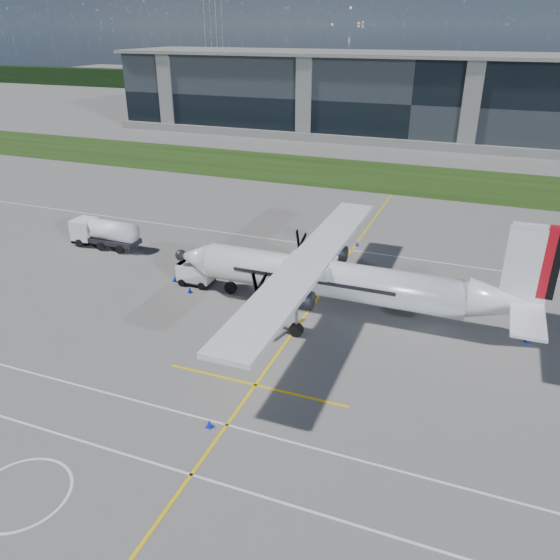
{
  "coord_description": "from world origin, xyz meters",
  "views": [
    {
      "loc": [
        14.52,
        -31.49,
        20.35
      ],
      "look_at": [
        1.05,
        3.3,
        2.84
      ],
      "focal_mm": 35.0,
      "sensor_mm": 36.0,
      "label": 1
    }
  ],
  "objects_px": {
    "turboprop_aircraft": "(344,260)",
    "safety_cone_tail": "(528,339)",
    "safety_cone_stbdwing": "(357,243)",
    "safety_cone_fwd": "(175,279)",
    "ground_crew_person": "(182,269)",
    "baggage_tug": "(196,274)",
    "safety_cone_nose_port": "(190,290)",
    "safety_cone_nose_stbd": "(198,274)",
    "pylon_west": "(214,42)",
    "fuel_tanker_truck": "(101,233)",
    "safety_cone_portwing": "(209,423)"
  },
  "relations": [
    {
      "from": "turboprop_aircraft",
      "to": "safety_cone_tail",
      "type": "distance_m",
      "value": 14.05
    },
    {
      "from": "safety_cone_stbdwing",
      "to": "safety_cone_fwd",
      "type": "distance_m",
      "value": 19.01
    },
    {
      "from": "turboprop_aircraft",
      "to": "ground_crew_person",
      "type": "xyz_separation_m",
      "value": [
        -14.69,
        0.91,
        -3.4
      ]
    },
    {
      "from": "baggage_tug",
      "to": "ground_crew_person",
      "type": "xyz_separation_m",
      "value": [
        -1.6,
        0.33,
        0.1
      ]
    },
    {
      "from": "turboprop_aircraft",
      "to": "safety_cone_nose_port",
      "type": "relative_size",
      "value": 59.28
    },
    {
      "from": "safety_cone_stbdwing",
      "to": "safety_cone_nose_stbd",
      "type": "xyz_separation_m",
      "value": [
        -11.4,
        -12.4,
        0.0
      ]
    },
    {
      "from": "safety_cone_stbdwing",
      "to": "safety_cone_nose_port",
      "type": "xyz_separation_m",
      "value": [
        -10.48,
        -15.52,
        0.0
      ]
    },
    {
      "from": "safety_cone_tail",
      "to": "safety_cone_fwd",
      "type": "bearing_deg",
      "value": -179.45
    },
    {
      "from": "safety_cone_tail",
      "to": "safety_cone_nose_port",
      "type": "distance_m",
      "value": 26.24
    },
    {
      "from": "pylon_west",
      "to": "ground_crew_person",
      "type": "relative_size",
      "value": 14.37
    },
    {
      "from": "fuel_tanker_truck",
      "to": "baggage_tug",
      "type": "xyz_separation_m",
      "value": [
        13.23,
        -4.4,
        -0.45
      ]
    },
    {
      "from": "safety_cone_stbdwing",
      "to": "ground_crew_person",
      "type": "bearing_deg",
      "value": -132.6
    },
    {
      "from": "ground_crew_person",
      "to": "safety_cone_tail",
      "type": "height_order",
      "value": "ground_crew_person"
    },
    {
      "from": "pylon_west",
      "to": "safety_cone_nose_port",
      "type": "relative_size",
      "value": 60.0
    },
    {
      "from": "pylon_west",
      "to": "safety_cone_fwd",
      "type": "height_order",
      "value": "pylon_west"
    },
    {
      "from": "safety_cone_portwing",
      "to": "ground_crew_person",
      "type": "bearing_deg",
      "value": 124.64
    },
    {
      "from": "pylon_west",
      "to": "turboprop_aircraft",
      "type": "bearing_deg",
      "value": -59.47
    },
    {
      "from": "safety_cone_nose_port",
      "to": "safety_cone_portwing",
      "type": "bearing_deg",
      "value": -56.72
    },
    {
      "from": "safety_cone_nose_stbd",
      "to": "safety_cone_fwd",
      "type": "bearing_deg",
      "value": -130.48
    },
    {
      "from": "safety_cone_stbdwing",
      "to": "safety_cone_tail",
      "type": "relative_size",
      "value": 1.0
    },
    {
      "from": "safety_cone_fwd",
      "to": "safety_cone_portwing",
      "type": "relative_size",
      "value": 1.0
    },
    {
      "from": "safety_cone_nose_stbd",
      "to": "safety_cone_tail",
      "type": "height_order",
      "value": "same"
    },
    {
      "from": "safety_cone_nose_stbd",
      "to": "baggage_tug",
      "type": "bearing_deg",
      "value": -66.21
    },
    {
      "from": "baggage_tug",
      "to": "safety_cone_fwd",
      "type": "height_order",
      "value": "baggage_tug"
    },
    {
      "from": "safety_cone_tail",
      "to": "baggage_tug",
      "type": "bearing_deg",
      "value": -179.94
    },
    {
      "from": "pylon_west",
      "to": "fuel_tanker_truck",
      "type": "distance_m",
      "value": 152.57
    },
    {
      "from": "fuel_tanker_truck",
      "to": "safety_cone_fwd",
      "type": "bearing_deg",
      "value": -22.53
    },
    {
      "from": "fuel_tanker_truck",
      "to": "safety_cone_nose_stbd",
      "type": "bearing_deg",
      "value": -13.4
    },
    {
      "from": "safety_cone_fwd",
      "to": "baggage_tug",
      "type": "bearing_deg",
      "value": 6.87
    },
    {
      "from": "ground_crew_person",
      "to": "safety_cone_nose_stbd",
      "type": "distance_m",
      "value": 1.66
    },
    {
      "from": "ground_crew_person",
      "to": "safety_cone_stbdwing",
      "type": "distance_m",
      "value": 18.32
    },
    {
      "from": "safety_cone_nose_stbd",
      "to": "safety_cone_portwing",
      "type": "relative_size",
      "value": 1.0
    },
    {
      "from": "pylon_west",
      "to": "safety_cone_tail",
      "type": "height_order",
      "value": "pylon_west"
    },
    {
      "from": "safety_cone_portwing",
      "to": "safety_cone_stbdwing",
      "type": "bearing_deg",
      "value": 88.04
    },
    {
      "from": "baggage_tug",
      "to": "safety_cone_nose_stbd",
      "type": "height_order",
      "value": "baggage_tug"
    },
    {
      "from": "safety_cone_fwd",
      "to": "safety_cone_tail",
      "type": "relative_size",
      "value": 1.0
    },
    {
      "from": "ground_crew_person",
      "to": "safety_cone_stbdwing",
      "type": "height_order",
      "value": "ground_crew_person"
    },
    {
      "from": "fuel_tanker_truck",
      "to": "safety_cone_nose_port",
      "type": "bearing_deg",
      "value": -24.32
    },
    {
      "from": "baggage_tug",
      "to": "safety_cone_nose_stbd",
      "type": "bearing_deg",
      "value": 113.79
    },
    {
      "from": "safety_cone_fwd",
      "to": "safety_cone_nose_stbd",
      "type": "xyz_separation_m",
      "value": [
        1.4,
        1.65,
        0.0
      ]
    },
    {
      "from": "fuel_tanker_truck",
      "to": "safety_cone_nose_stbd",
      "type": "xyz_separation_m",
      "value": [
        12.61,
        -3.0,
        -1.15
      ]
    },
    {
      "from": "safety_cone_tail",
      "to": "safety_cone_nose_port",
      "type": "height_order",
      "value": "same"
    },
    {
      "from": "pylon_west",
      "to": "safety_cone_portwing",
      "type": "bearing_deg",
      "value": -62.89
    },
    {
      "from": "safety_cone_stbdwing",
      "to": "safety_cone_nose_stbd",
      "type": "distance_m",
      "value": 16.85
    },
    {
      "from": "ground_crew_person",
      "to": "safety_cone_tail",
      "type": "relative_size",
      "value": 4.17
    },
    {
      "from": "pylon_west",
      "to": "safety_cone_nose_port",
      "type": "height_order",
      "value": "pylon_west"
    },
    {
      "from": "safety_cone_stbdwing",
      "to": "safety_cone_portwing",
      "type": "relative_size",
      "value": 1.0
    },
    {
      "from": "safety_cone_stbdwing",
      "to": "fuel_tanker_truck",
      "type": "bearing_deg",
      "value": -158.63
    },
    {
      "from": "turboprop_aircraft",
      "to": "fuel_tanker_truck",
      "type": "distance_m",
      "value": 26.96
    },
    {
      "from": "pylon_west",
      "to": "ground_crew_person",
      "type": "height_order",
      "value": "pylon_west"
    }
  ]
}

